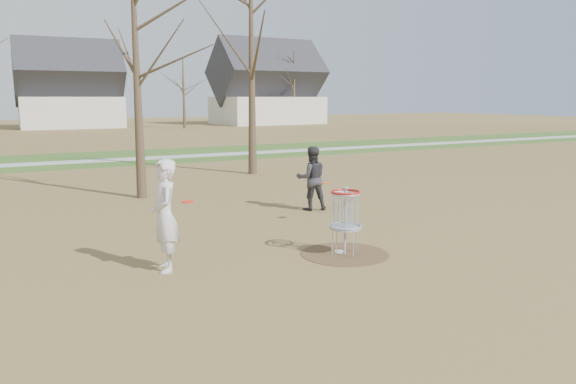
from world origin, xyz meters
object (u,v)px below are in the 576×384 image
object	(u,v)px
disc_golf_basket	(345,210)
disc_grounded	(340,252)
player_standing	(165,216)
player_throwing	(312,178)

from	to	relation	value
disc_golf_basket	disc_grounded	bearing A→B (deg)	102.92
player_standing	player_throwing	xyz separation A→B (m)	(5.25, 3.60, -0.13)
player_standing	player_throwing	bearing A→B (deg)	133.14
player_standing	player_throwing	size ratio (longest dim) A/B	1.14
player_throwing	disc_golf_basket	xyz separation A→B (m)	(-1.74, -4.26, 0.01)
player_standing	disc_golf_basket	distance (m)	3.56
player_throwing	disc_golf_basket	distance (m)	4.60
player_standing	disc_grounded	xyz separation A→B (m)	(3.47, -0.52, -1.01)
player_standing	disc_grounded	size ratio (longest dim) A/B	9.36
player_standing	disc_golf_basket	size ratio (longest dim) A/B	1.53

